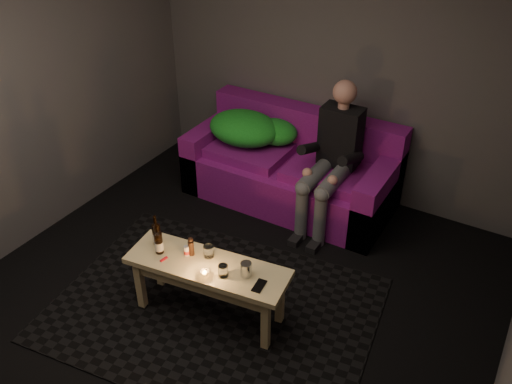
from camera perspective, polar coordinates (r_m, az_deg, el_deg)
floor at (r=4.31m, az=-4.70°, el=-13.06°), size 4.50×4.50×0.00m
room at (r=3.68m, az=-1.66°, el=9.70°), size 4.50×4.50×4.50m
rug at (r=4.37m, az=-4.45°, el=-12.14°), size 2.66×2.08×0.01m
sofa at (r=5.45m, az=3.81°, el=2.31°), size 2.04×0.92×0.88m
green_blanket at (r=5.48m, az=-0.62°, el=6.69°), size 0.90×0.61×0.31m
person at (r=4.96m, az=8.03°, el=3.85°), size 0.37×0.85×1.36m
coffee_table at (r=4.07m, az=-5.10°, el=-8.53°), size 1.27×0.54×0.50m
beer_bottle_a at (r=4.19m, az=-10.42°, el=-4.35°), size 0.07×0.07×0.26m
beer_bottle_b at (r=4.10m, az=-10.22°, el=-5.22°), size 0.07×0.07×0.26m
salt_shaker at (r=4.08m, az=-7.31°, el=-6.16°), size 0.05×0.05×0.08m
pepper_mill at (r=4.07m, az=-6.85°, el=-5.89°), size 0.06×0.06×0.12m
tumbler_back at (r=4.05m, az=-5.00°, el=-6.22°), size 0.09×0.09×0.09m
tealight at (r=3.90m, az=-5.44°, el=-8.54°), size 0.06×0.06×0.05m
tumbler_front at (r=3.88m, az=-3.48°, el=-8.27°), size 0.08×0.08×0.09m
steel_cup at (r=3.87m, az=-1.05°, el=-8.14°), size 0.10×0.10×0.11m
smartphone at (r=3.82m, az=0.35°, el=-9.85°), size 0.08×0.14×0.01m
red_lighter at (r=4.08m, az=-9.69°, el=-6.98°), size 0.03×0.07×0.01m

